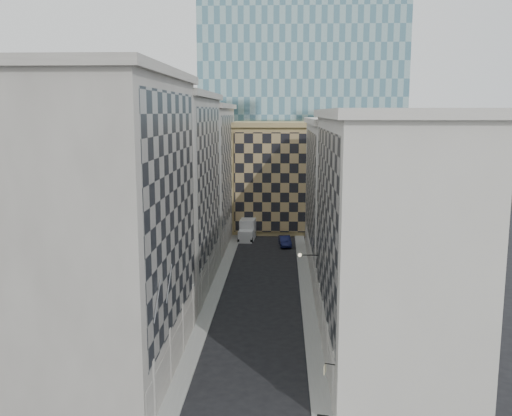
% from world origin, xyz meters
% --- Properties ---
extents(sidewalk_west, '(1.50, 100.00, 0.15)m').
position_xyz_m(sidewalk_west, '(-5.25, 30.00, 0.07)').
color(sidewalk_west, gray).
rests_on(sidewalk_west, ground).
extents(sidewalk_east, '(1.50, 100.00, 0.15)m').
position_xyz_m(sidewalk_east, '(5.25, 30.00, 0.07)').
color(sidewalk_east, gray).
rests_on(sidewalk_east, ground).
extents(bldg_left_a, '(10.80, 22.80, 23.70)m').
position_xyz_m(bldg_left_a, '(-10.88, 11.00, 11.82)').
color(bldg_left_a, gray).
rests_on(bldg_left_a, ground).
extents(bldg_left_b, '(10.80, 22.80, 22.70)m').
position_xyz_m(bldg_left_b, '(-10.88, 33.00, 11.32)').
color(bldg_left_b, gray).
rests_on(bldg_left_b, ground).
extents(bldg_left_c, '(10.80, 22.80, 21.70)m').
position_xyz_m(bldg_left_c, '(-10.88, 55.00, 10.83)').
color(bldg_left_c, gray).
rests_on(bldg_left_c, ground).
extents(bldg_right_a, '(10.80, 26.80, 20.70)m').
position_xyz_m(bldg_right_a, '(10.88, 15.00, 10.32)').
color(bldg_right_a, beige).
rests_on(bldg_right_a, ground).
extents(bldg_right_b, '(10.80, 28.80, 19.70)m').
position_xyz_m(bldg_right_b, '(10.89, 42.00, 9.85)').
color(bldg_right_b, beige).
rests_on(bldg_right_b, ground).
extents(tan_block, '(16.80, 14.80, 18.80)m').
position_xyz_m(tan_block, '(2.00, 67.90, 9.44)').
color(tan_block, '#9E8853').
rests_on(tan_block, ground).
extents(church_tower, '(7.20, 7.20, 51.50)m').
position_xyz_m(church_tower, '(0.00, 82.00, 26.95)').
color(church_tower, '#2D2823').
rests_on(church_tower, ground).
extents(flagpoles_left, '(0.10, 6.33, 2.33)m').
position_xyz_m(flagpoles_left, '(-5.90, 6.00, 8.00)').
color(flagpoles_left, gray).
rests_on(flagpoles_left, ground).
extents(bracket_lamp, '(1.98, 0.36, 0.36)m').
position_xyz_m(bracket_lamp, '(4.38, 24.00, 6.20)').
color(bracket_lamp, black).
rests_on(bracket_lamp, ground).
extents(box_truck, '(2.72, 5.96, 3.20)m').
position_xyz_m(box_truck, '(-3.29, 58.48, 1.39)').
color(box_truck, silver).
rests_on(box_truck, ground).
extents(dark_car, '(2.16, 4.91, 1.57)m').
position_xyz_m(dark_car, '(2.80, 54.00, 0.78)').
color(dark_car, '#10143D').
rests_on(dark_car, ground).
extents(shop_sign, '(0.78, 0.61, 0.69)m').
position_xyz_m(shop_sign, '(5.31, 3.19, 3.84)').
color(shop_sign, black).
rests_on(shop_sign, ground).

